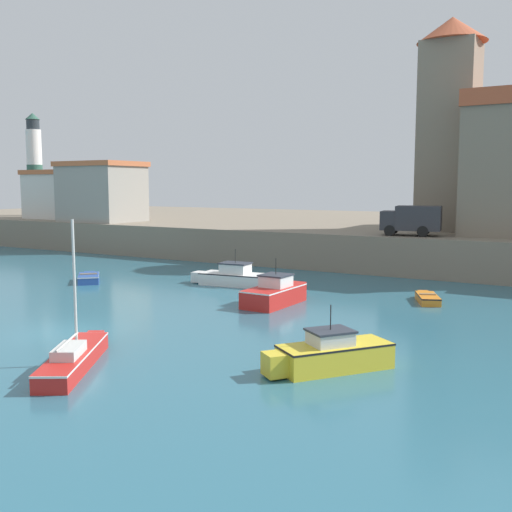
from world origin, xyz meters
TOP-DOWN VIEW (x-y plane):
  - ground_plane at (0.00, 0.00)m, footprint 200.00×200.00m
  - quay_seawall at (0.00, 43.17)m, footprint 120.00×40.00m
  - motorboat_red_0 at (5.16, 10.25)m, footprint 2.02×5.12m
  - motorboat_yellow_1 at (12.55, 0.74)m, footprint 3.85×4.56m
  - motorboat_white_3 at (-0.08, 14.45)m, footprint 6.06×2.37m
  - dinghy_orange_4 at (12.33, 15.08)m, footprint 2.03×3.18m
  - dinghy_blue_5 at (-9.58, 10.59)m, footprint 3.08×3.14m
  - sailboat_red_6 at (4.41, -3.74)m, footprint 4.01×5.78m
  - lighthouse at (-40.00, 31.65)m, footprint 1.87×1.87m
  - harbor_shed_near_wharf at (-24.00, 26.70)m, footprint 7.83×6.14m
  - harbor_shed_mid_row at (-32.00, 28.78)m, footprint 7.18×6.22m
  - truck_on_quay at (8.39, 25.43)m, footprint 4.58×2.77m

SIDE VIEW (x-z plane):
  - ground_plane at x=0.00m, z-range 0.00..0.00m
  - dinghy_orange_4 at x=12.33m, z-range -0.01..0.50m
  - dinghy_blue_5 at x=-9.58m, z-range -0.01..0.60m
  - sailboat_red_6 at x=4.41m, z-range -2.28..3.11m
  - motorboat_white_3 at x=-0.08m, z-range -0.65..1.77m
  - motorboat_yellow_1 at x=12.55m, z-range -0.61..1.78m
  - motorboat_red_0 at x=5.16m, z-range -0.65..1.93m
  - quay_seawall at x=0.00m, z-range 0.00..2.87m
  - truck_on_quay at x=8.39m, z-range 2.98..5.18m
  - harbor_shed_mid_row at x=-32.00m, z-range 2.89..8.26m
  - harbor_shed_near_wharf at x=-24.00m, z-range 2.89..8.98m
  - lighthouse at x=-40.00m, z-range 2.67..15.09m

